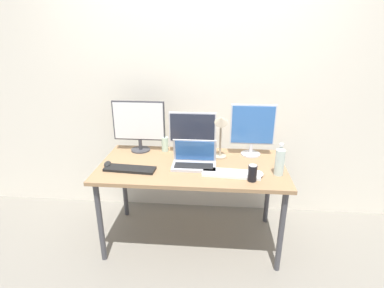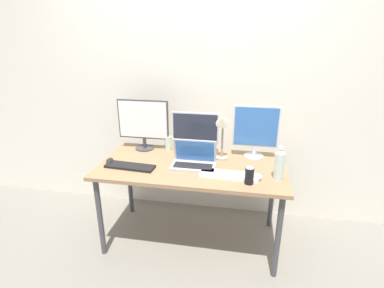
{
  "view_description": "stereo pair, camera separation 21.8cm",
  "coord_description": "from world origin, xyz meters",
  "px_view_note": "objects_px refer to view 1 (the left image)",
  "views": [
    {
      "loc": [
        0.19,
        -2.25,
        1.77
      ],
      "look_at": [
        0.0,
        0.0,
        0.92
      ],
      "focal_mm": 28.0,
      "sensor_mm": 36.0,
      "label": 1
    },
    {
      "loc": [
        0.41,
        -2.22,
        1.77
      ],
      "look_at": [
        0.0,
        0.0,
        0.92
      ],
      "focal_mm": 28.0,
      "sensor_mm": 36.0,
      "label": 2
    }
  ],
  "objects_px": {
    "work_desk": "(192,171)",
    "mouse_by_keyboard": "(108,164)",
    "keyboard_aux": "(231,174)",
    "soda_can_near_keyboard": "(252,173)",
    "keyboard_main": "(130,169)",
    "laptop_silver": "(194,160)",
    "mouse_by_laptop": "(260,174)",
    "desk_lamp": "(221,129)",
    "bamboo_vase": "(165,143)",
    "monitor_center": "(192,132)",
    "monitor_right": "(252,128)",
    "water_bottle": "(280,161)",
    "monitor_left": "(139,124)"
  },
  "relations": [
    {
      "from": "mouse_by_keyboard",
      "to": "monitor_right",
      "type": "bearing_deg",
      "value": 5.76
    },
    {
      "from": "monitor_center",
      "to": "soda_can_near_keyboard",
      "type": "xyz_separation_m",
      "value": [
        0.48,
        -0.51,
        -0.14
      ]
    },
    {
      "from": "bamboo_vase",
      "to": "keyboard_aux",
      "type": "bearing_deg",
      "value": -36.78
    },
    {
      "from": "monitor_right",
      "to": "laptop_silver",
      "type": "distance_m",
      "value": 0.59
    },
    {
      "from": "monitor_center",
      "to": "mouse_by_laptop",
      "type": "height_order",
      "value": "monitor_center"
    },
    {
      "from": "monitor_center",
      "to": "desk_lamp",
      "type": "relative_size",
      "value": 1.01
    },
    {
      "from": "work_desk",
      "to": "desk_lamp",
      "type": "height_order",
      "value": "desk_lamp"
    },
    {
      "from": "work_desk",
      "to": "bamboo_vase",
      "type": "distance_m",
      "value": 0.41
    },
    {
      "from": "monitor_right",
      "to": "water_bottle",
      "type": "relative_size",
      "value": 1.79
    },
    {
      "from": "keyboard_aux",
      "to": "keyboard_main",
      "type": "bearing_deg",
      "value": -176.56
    },
    {
      "from": "work_desk",
      "to": "mouse_by_keyboard",
      "type": "height_order",
      "value": "mouse_by_keyboard"
    },
    {
      "from": "water_bottle",
      "to": "work_desk",
      "type": "bearing_deg",
      "value": 168.96
    },
    {
      "from": "bamboo_vase",
      "to": "mouse_by_keyboard",
      "type": "bearing_deg",
      "value": -138.04
    },
    {
      "from": "mouse_by_laptop",
      "to": "soda_can_near_keyboard",
      "type": "distance_m",
      "value": 0.11
    },
    {
      "from": "monitor_left",
      "to": "keyboard_main",
      "type": "xyz_separation_m",
      "value": [
        0.02,
        -0.42,
        -0.25
      ]
    },
    {
      "from": "soda_can_near_keyboard",
      "to": "desk_lamp",
      "type": "relative_size",
      "value": 0.31
    },
    {
      "from": "laptop_silver",
      "to": "bamboo_vase",
      "type": "distance_m",
      "value": 0.42
    },
    {
      "from": "mouse_by_laptop",
      "to": "desk_lamp",
      "type": "relative_size",
      "value": 0.22
    },
    {
      "from": "monitor_left",
      "to": "monitor_center",
      "type": "distance_m",
      "value": 0.48
    },
    {
      "from": "monitor_center",
      "to": "mouse_by_keyboard",
      "type": "bearing_deg",
      "value": -151.87
    },
    {
      "from": "keyboard_aux",
      "to": "laptop_silver",
      "type": "bearing_deg",
      "value": 159.41
    },
    {
      "from": "keyboard_main",
      "to": "desk_lamp",
      "type": "distance_m",
      "value": 0.81
    },
    {
      "from": "keyboard_aux",
      "to": "desk_lamp",
      "type": "relative_size",
      "value": 1.07
    },
    {
      "from": "mouse_by_laptop",
      "to": "desk_lamp",
      "type": "bearing_deg",
      "value": 151.7
    },
    {
      "from": "monitor_right",
      "to": "water_bottle",
      "type": "distance_m",
      "value": 0.44
    },
    {
      "from": "water_bottle",
      "to": "soda_can_near_keyboard",
      "type": "bearing_deg",
      "value": -150.72
    },
    {
      "from": "laptop_silver",
      "to": "keyboard_main",
      "type": "xyz_separation_m",
      "value": [
        -0.5,
        -0.12,
        -0.04
      ]
    },
    {
      "from": "keyboard_main",
      "to": "desk_lamp",
      "type": "relative_size",
      "value": 0.99
    },
    {
      "from": "keyboard_main",
      "to": "work_desk",
      "type": "bearing_deg",
      "value": 21.75
    },
    {
      "from": "keyboard_aux",
      "to": "bamboo_vase",
      "type": "bearing_deg",
      "value": 147.75
    },
    {
      "from": "monitor_center",
      "to": "soda_can_near_keyboard",
      "type": "height_order",
      "value": "monitor_center"
    },
    {
      "from": "monitor_center",
      "to": "mouse_by_keyboard",
      "type": "height_order",
      "value": "monitor_center"
    },
    {
      "from": "laptop_silver",
      "to": "mouse_by_laptop",
      "type": "height_order",
      "value": "laptop_silver"
    },
    {
      "from": "monitor_center",
      "to": "keyboard_aux",
      "type": "bearing_deg",
      "value": -51.78
    },
    {
      "from": "soda_can_near_keyboard",
      "to": "bamboo_vase",
      "type": "xyz_separation_m",
      "value": [
        -0.74,
        0.52,
        0.02
      ]
    },
    {
      "from": "monitor_right",
      "to": "keyboard_main",
      "type": "xyz_separation_m",
      "value": [
        -0.99,
        -0.4,
        -0.24
      ]
    },
    {
      "from": "mouse_by_keyboard",
      "to": "keyboard_main",
      "type": "bearing_deg",
      "value": -25.78
    },
    {
      "from": "water_bottle",
      "to": "laptop_silver",
      "type": "bearing_deg",
      "value": 170.92
    },
    {
      "from": "soda_can_near_keyboard",
      "to": "desk_lamp",
      "type": "distance_m",
      "value": 0.49
    },
    {
      "from": "keyboard_aux",
      "to": "water_bottle",
      "type": "xyz_separation_m",
      "value": [
        0.36,
        0.03,
        0.11
      ]
    },
    {
      "from": "keyboard_aux",
      "to": "work_desk",
      "type": "bearing_deg",
      "value": 156.85
    },
    {
      "from": "keyboard_aux",
      "to": "soda_can_near_keyboard",
      "type": "bearing_deg",
      "value": -25.48
    },
    {
      "from": "monitor_center",
      "to": "desk_lamp",
      "type": "xyz_separation_m",
      "value": [
        0.25,
        -0.13,
        0.08
      ]
    },
    {
      "from": "monitor_center",
      "to": "monitor_right",
      "type": "distance_m",
      "value": 0.52
    },
    {
      "from": "keyboard_main",
      "to": "water_bottle",
      "type": "xyz_separation_m",
      "value": [
        1.16,
        0.02,
        0.11
      ]
    },
    {
      "from": "soda_can_near_keyboard",
      "to": "monitor_right",
      "type": "bearing_deg",
      "value": 85.55
    },
    {
      "from": "mouse_by_laptop",
      "to": "laptop_silver",
      "type": "bearing_deg",
      "value": -179.34
    },
    {
      "from": "monitor_center",
      "to": "mouse_by_laptop",
      "type": "xyz_separation_m",
      "value": [
        0.55,
        -0.43,
        -0.18
      ]
    },
    {
      "from": "laptop_silver",
      "to": "desk_lamp",
      "type": "bearing_deg",
      "value": 36.16
    },
    {
      "from": "mouse_by_keyboard",
      "to": "keyboard_aux",
      "type": "bearing_deg",
      "value": -14.59
    }
  ]
}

